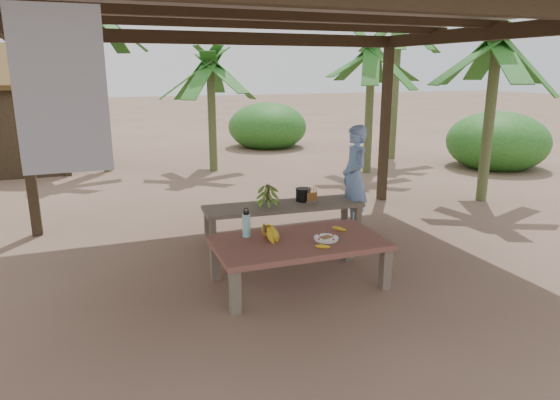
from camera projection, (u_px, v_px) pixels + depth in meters
name	position (u px, v px, depth m)	size (l,w,h in m)	color
ground	(282.00, 266.00, 5.91)	(80.00, 80.00, 0.00)	brown
pavilion	(281.00, 18.00, 5.19)	(6.60, 5.60, 2.95)	black
work_table	(299.00, 246.00, 5.32)	(1.81, 1.03, 0.50)	brown
bench	(283.00, 208.00, 6.90)	(2.23, 0.74, 0.45)	brown
ripe_banana_bunch	(265.00, 232.00, 5.27)	(0.29, 0.25, 0.18)	gold
plate	(326.00, 239.00, 5.29)	(0.26, 0.26, 0.04)	white
loose_banana_front	(323.00, 246.00, 5.04)	(0.04, 0.16, 0.04)	gold
loose_banana_side	(339.00, 229.00, 5.60)	(0.04, 0.17, 0.04)	gold
water_flask	(246.00, 224.00, 5.38)	(0.09, 0.09, 0.32)	#45C8D9
green_banana_stalk	(268.00, 195.00, 6.78)	(0.27, 0.27, 0.31)	#598C2D
cooking_pot	(303.00, 195.00, 7.05)	(0.21, 0.21, 0.18)	black
skewer_rack	(312.00, 195.00, 6.93)	(0.18, 0.08, 0.24)	#A57F47
woman	(354.00, 178.00, 7.14)	(0.55, 0.36, 1.51)	#6E92D0
banana_plant_ne	(371.00, 62.00, 10.68)	(1.80, 1.80, 2.90)	#596638
banana_plant_n	(211.00, 74.00, 10.94)	(1.80, 1.80, 2.63)	#596638
banana_plant_nw	(96.00, 25.00, 10.65)	(1.80, 1.80, 3.67)	#596638
banana_plant_e	(496.00, 56.00, 8.26)	(1.80, 1.80, 2.96)	#596638
banana_plant_far	(399.00, 30.00, 12.27)	(1.80, 1.80, 3.71)	#596638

